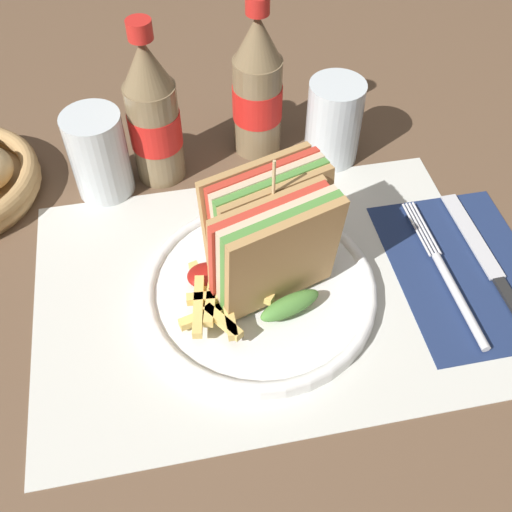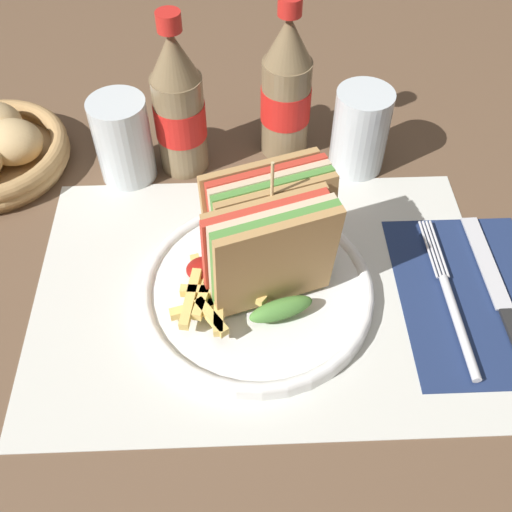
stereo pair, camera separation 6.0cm
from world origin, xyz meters
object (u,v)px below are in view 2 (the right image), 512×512
object	(u,v)px
coke_bottle_near	(179,107)
coke_bottle_far	(286,91)
club_sandwich	(271,241)
fork	(453,308)
glass_near	(360,131)
plate_main	(257,290)
glass_far	(123,140)
knife	(499,295)

from	to	relation	value
coke_bottle_near	coke_bottle_far	distance (m)	0.13
club_sandwich	coke_bottle_near	distance (m)	0.22
fork	glass_near	distance (m)	0.24
plate_main	glass_near	world-z (taller)	glass_near
coke_bottle_near	glass_near	size ratio (longest dim) A/B	1.89
fork	plate_main	bearing A→B (deg)	170.27
club_sandwich	fork	bearing A→B (deg)	-11.72
coke_bottle_near	glass_near	world-z (taller)	coke_bottle_near
glass_near	coke_bottle_far	bearing A→B (deg)	157.03
plate_main	coke_bottle_far	world-z (taller)	coke_bottle_far
coke_bottle_far	glass_far	xyz separation A→B (m)	(-0.19, -0.04, -0.03)
club_sandwich	glass_near	xyz separation A→B (m)	(0.12, 0.19, -0.02)
fork	glass_near	xyz separation A→B (m)	(-0.06, 0.23, 0.04)
club_sandwich	glass_far	bearing A→B (deg)	131.44
glass_near	fork	bearing A→B (deg)	-74.00
club_sandwich	knife	size ratio (longest dim) A/B	0.73
knife	coke_bottle_near	world-z (taller)	coke_bottle_near
plate_main	knife	size ratio (longest dim) A/B	1.13
plate_main	fork	bearing A→B (deg)	-8.53
fork	knife	bearing A→B (deg)	16.68
coke_bottle_far	glass_near	size ratio (longest dim) A/B	1.89
coke_bottle_far	glass_near	bearing A→B (deg)	-22.97
plate_main	coke_bottle_far	size ratio (longest dim) A/B	1.19
club_sandwich	coke_bottle_far	xyz separation A→B (m)	(0.03, 0.22, 0.01)
plate_main	club_sandwich	world-z (taller)	club_sandwich
club_sandwich	knife	world-z (taller)	club_sandwich
plate_main	knife	world-z (taller)	plate_main
coke_bottle_near	fork	bearing A→B (deg)	-40.61
coke_bottle_near	glass_far	world-z (taller)	coke_bottle_near
fork	knife	distance (m)	0.05
plate_main	club_sandwich	xyz separation A→B (m)	(0.01, 0.01, 0.07)
coke_bottle_near	knife	bearing A→B (deg)	-33.86
fork	glass_far	xyz separation A→B (m)	(-0.34, 0.22, 0.04)
knife	glass_far	world-z (taller)	glass_far
plate_main	club_sandwich	distance (m)	0.07
plate_main	knife	bearing A→B (deg)	-2.91
club_sandwich	coke_bottle_far	world-z (taller)	coke_bottle_far
fork	knife	size ratio (longest dim) A/B	0.95
club_sandwich	fork	world-z (taller)	club_sandwich
fork	glass_far	bearing A→B (deg)	146.03
glass_far	knife	bearing A→B (deg)	-27.34
coke_bottle_near	glass_far	distance (m)	0.08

